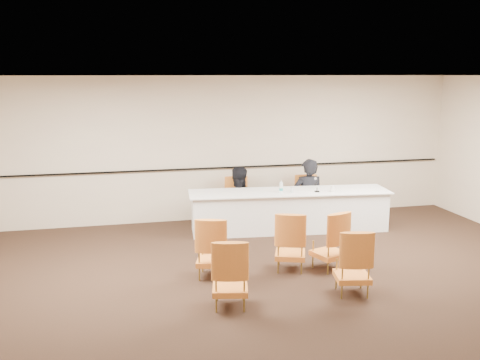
% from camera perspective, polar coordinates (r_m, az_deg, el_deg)
% --- Properties ---
extents(floor, '(10.00, 10.00, 0.00)m').
position_cam_1_polar(floor, '(7.83, 4.70, -11.55)').
color(floor, black).
rests_on(floor, ground).
extents(ceiling, '(10.00, 10.00, 0.00)m').
position_cam_1_polar(ceiling, '(7.22, 5.09, 10.96)').
color(ceiling, silver).
rests_on(ceiling, ground).
extents(wall_back, '(10.00, 0.04, 3.00)m').
position_cam_1_polar(wall_back, '(11.20, -1.48, 3.40)').
color(wall_back, beige).
rests_on(wall_back, ground).
extents(wall_rail, '(9.80, 0.04, 0.03)m').
position_cam_1_polar(wall_rail, '(11.22, -1.43, 1.34)').
color(wall_rail, black).
rests_on(wall_rail, wall_back).
extents(panel_table, '(3.98, 1.28, 0.78)m').
position_cam_1_polar(panel_table, '(10.56, 5.26, -3.27)').
color(panel_table, white).
rests_on(panel_table, ground).
extents(panelist_main, '(0.68, 0.47, 1.80)m').
position_cam_1_polar(panelist_main, '(11.21, 7.24, -2.29)').
color(panelist_main, black).
rests_on(panelist_main, ground).
extents(panelist_main_chair, '(0.55, 0.55, 0.95)m').
position_cam_1_polar(panelist_main_chair, '(11.20, 7.24, -2.02)').
color(panelist_main_chair, '#BC7021').
rests_on(panelist_main_chair, ground).
extents(panelist_second, '(0.85, 0.69, 1.67)m').
position_cam_1_polar(panelist_second, '(10.95, -0.28, -2.89)').
color(panelist_second, black).
rests_on(panelist_second, ground).
extents(panelist_second_chair, '(0.55, 0.55, 0.95)m').
position_cam_1_polar(panelist_second_chair, '(10.92, -0.28, -2.28)').
color(panelist_second_chair, '#BC7021').
rests_on(panelist_second_chair, ground).
extents(papers, '(0.33, 0.27, 0.00)m').
position_cam_1_polar(papers, '(10.53, 7.71, -1.15)').
color(papers, white).
rests_on(papers, panel_table).
extents(microphone, '(0.12, 0.20, 0.27)m').
position_cam_1_polar(microphone, '(10.43, 8.23, -0.55)').
color(microphone, black).
rests_on(microphone, panel_table).
extents(water_bottle, '(0.09, 0.09, 0.23)m').
position_cam_1_polar(water_bottle, '(10.30, 4.40, -0.72)').
color(water_bottle, teal).
rests_on(water_bottle, panel_table).
extents(drinking_glass, '(0.07, 0.07, 0.10)m').
position_cam_1_polar(drinking_glass, '(10.34, 5.55, -1.06)').
color(drinking_glass, silver).
rests_on(drinking_glass, panel_table).
extents(coffee_cup, '(0.10, 0.10, 0.12)m').
position_cam_1_polar(coffee_cup, '(10.50, 9.82, -0.92)').
color(coffee_cup, silver).
rests_on(coffee_cup, panel_table).
extents(aud_chair_front_left, '(0.62, 0.62, 0.95)m').
position_cam_1_polar(aud_chair_front_left, '(8.12, -2.95, -7.12)').
color(aud_chair_front_left, '#BC7021').
rests_on(aud_chair_front_left, ground).
extents(aud_chair_front_mid, '(0.64, 0.64, 0.95)m').
position_cam_1_polar(aud_chair_front_mid, '(8.42, 5.40, -6.47)').
color(aud_chair_front_mid, '#BC7021').
rests_on(aud_chair_front_mid, ground).
extents(aud_chair_front_right, '(0.63, 0.63, 0.95)m').
position_cam_1_polar(aud_chair_front_right, '(8.54, 9.55, -6.34)').
color(aud_chair_front_right, '#BC7021').
rests_on(aud_chair_front_right, ground).
extents(aud_chair_back_left, '(0.59, 0.59, 0.95)m').
position_cam_1_polar(aud_chair_back_left, '(7.11, -1.07, -9.83)').
color(aud_chair_back_left, '#BC7021').
rests_on(aud_chair_back_left, ground).
extents(aud_chair_back_right, '(0.59, 0.59, 0.95)m').
position_cam_1_polar(aud_chair_back_right, '(7.67, 11.93, -8.47)').
color(aud_chair_back_right, '#BC7021').
rests_on(aud_chair_back_right, ground).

